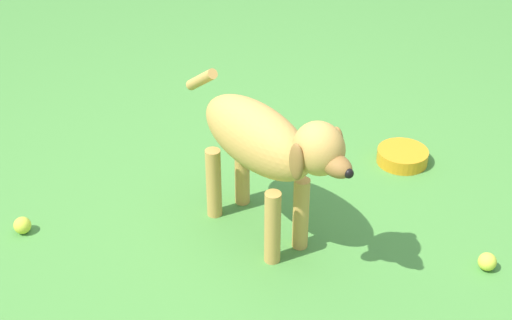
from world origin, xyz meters
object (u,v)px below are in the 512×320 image
tennis_ball_0 (22,225)px  water_bowl (402,156)px  dog (265,145)px  tennis_ball_1 (487,262)px

tennis_ball_0 → water_bowl: (0.18, 1.59, -0.00)m
dog → water_bowl: 0.88m
tennis_ball_0 → tennis_ball_1: bearing=58.4°
tennis_ball_0 → tennis_ball_1: size_ratio=1.00×
tennis_ball_0 → dog: bearing=63.9°
tennis_ball_0 → tennis_ball_1: 1.71m
dog → tennis_ball_0: (-0.40, -0.82, -0.37)m
tennis_ball_1 → dog: bearing=-128.0°
dog → water_bowl: (-0.22, 0.76, -0.37)m
dog → tennis_ball_1: (0.50, 0.64, -0.37)m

